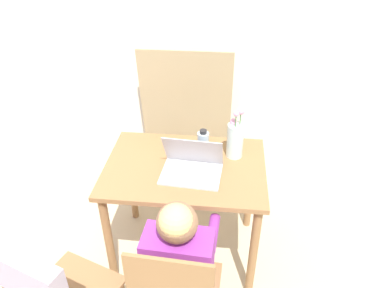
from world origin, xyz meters
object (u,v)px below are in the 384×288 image
(flower_vase, at_px, (235,138))
(water_bottle, at_px, (203,146))
(person_seated, at_px, (180,255))
(laptop, at_px, (192,164))

(flower_vase, height_order, water_bottle, flower_vase)
(person_seated, bearing_deg, water_bottle, -91.40)
(laptop, distance_m, flower_vase, 0.32)
(laptop, relative_size, flower_vase, 1.08)
(person_seated, distance_m, flower_vase, 0.80)
(person_seated, distance_m, laptop, 0.55)
(flower_vase, bearing_deg, laptop, -141.49)
(laptop, relative_size, water_bottle, 1.73)
(person_seated, bearing_deg, laptop, -86.89)
(person_seated, height_order, flower_vase, flower_vase)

